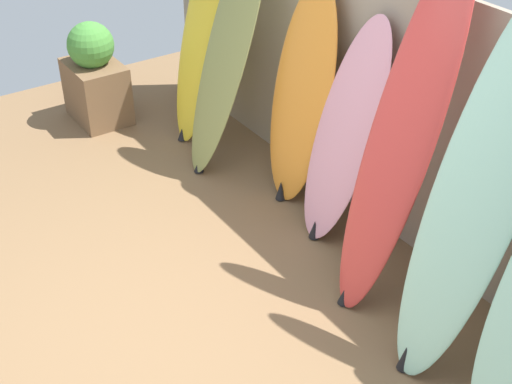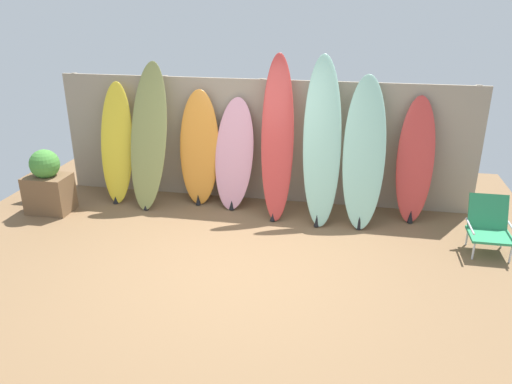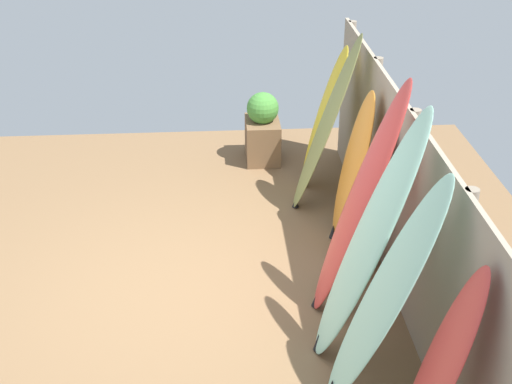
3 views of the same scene
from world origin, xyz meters
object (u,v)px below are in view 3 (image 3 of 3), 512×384
object	(u,v)px
surfboard_orange_2	(353,169)
planter_box	(263,130)
surfboard_olive_1	(325,126)
surfboard_red_4	(359,202)
surfboard_seafoam_5	(369,240)
surfboard_seafoam_6	(385,297)
surfboard_red_7	(436,376)
surfboard_yellow_0	(324,119)
surfboard_pink_3	(358,198)

from	to	relation	value
surfboard_orange_2	planter_box	bearing A→B (deg)	-159.10
surfboard_olive_1	surfboard_red_4	xyz separation A→B (m)	(1.86, -0.00, 0.08)
surfboard_seafoam_5	surfboard_olive_1	bearing A→B (deg)	179.02
surfboard_seafoam_5	surfboard_seafoam_6	distance (m)	0.57
surfboard_olive_1	surfboard_seafoam_5	bearing A→B (deg)	-0.98
surfboard_red_4	surfboard_seafoam_6	world-z (taller)	surfboard_red_4
surfboard_red_7	planter_box	distance (m)	5.09
surfboard_orange_2	surfboard_red_7	world-z (taller)	surfboard_red_7
surfboard_red_4	surfboard_seafoam_6	size ratio (longest dim) A/B	1.13
surfboard_yellow_0	surfboard_olive_1	bearing A→B (deg)	-7.30
planter_box	surfboard_seafoam_6	bearing A→B (deg)	7.24
surfboard_seafoam_6	surfboard_red_7	size ratio (longest dim) A/B	1.16
planter_box	surfboard_yellow_0	bearing A→B (deg)	39.90
surfboard_red_7	surfboard_seafoam_6	bearing A→B (deg)	-164.23
surfboard_pink_3	surfboard_seafoam_5	world-z (taller)	surfboard_seafoam_5
surfboard_red_4	planter_box	bearing A→B (deg)	-169.59
surfboard_seafoam_5	surfboard_red_4	bearing A→B (deg)	176.19
surfboard_yellow_0	surfboard_orange_2	size ratio (longest dim) A/B	1.05
surfboard_pink_3	surfboard_orange_2	bearing A→B (deg)	175.73
surfboard_olive_1	surfboard_orange_2	bearing A→B (deg)	14.72
surfboard_seafoam_5	surfboard_orange_2	bearing A→B (deg)	172.83
surfboard_seafoam_6	surfboard_red_7	bearing A→B (deg)	15.77
surfboard_yellow_0	surfboard_red_7	distance (m)	4.24
surfboard_red_7	surfboard_red_4	bearing A→B (deg)	-175.03
surfboard_seafoam_5	surfboard_red_7	size ratio (longest dim) A/B	1.31
surfboard_yellow_0	surfboard_red_4	bearing A→B (deg)	-1.68
surfboard_yellow_0	surfboard_pink_3	distance (m)	1.75
surfboard_red_4	surfboard_seafoam_6	xyz separation A→B (m)	(1.16, -0.03, -0.13)
planter_box	surfboard_red_4	bearing A→B (deg)	10.41
surfboard_pink_3	surfboard_red_4	xyz separation A→B (m)	(0.64, -0.14, 0.32)
surfboard_orange_2	surfboard_olive_1	bearing A→B (deg)	-165.28
surfboard_red_4	surfboard_red_7	distance (m)	1.87
surfboard_olive_1	surfboard_red_4	world-z (taller)	surfboard_red_4
surfboard_seafoam_6	planter_box	size ratio (longest dim) A/B	2.12
surfboard_yellow_0	surfboard_red_7	bearing A→B (deg)	1.22
surfboard_orange_2	planter_box	world-z (taller)	surfboard_orange_2
surfboard_red_7	planter_box	world-z (taller)	surfboard_red_7
surfboard_olive_1	surfboard_pink_3	bearing A→B (deg)	6.65
surfboard_olive_1	surfboard_pink_3	distance (m)	1.25
surfboard_pink_3	surfboard_seafoam_5	xyz separation A→B (m)	(1.25, -0.18, 0.32)
surfboard_pink_3	planter_box	distance (m)	2.66
surfboard_yellow_0	surfboard_seafoam_6	distance (m)	3.56
surfboard_yellow_0	surfboard_olive_1	size ratio (longest dim) A/B	0.85
surfboard_olive_1	surfboard_red_7	size ratio (longest dim) A/B	1.22
surfboard_olive_1	surfboard_pink_3	xyz separation A→B (m)	(1.22, 0.14, -0.24)
surfboard_orange_2	surfboard_red_4	world-z (taller)	surfboard_red_4
surfboard_yellow_0	surfboard_orange_2	xyz separation A→B (m)	(1.22, 0.11, -0.04)
surfboard_olive_1	planter_box	distance (m)	1.56
surfboard_yellow_0	planter_box	bearing A→B (deg)	-140.10
surfboard_pink_3	surfboard_red_4	world-z (taller)	surfboard_red_4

